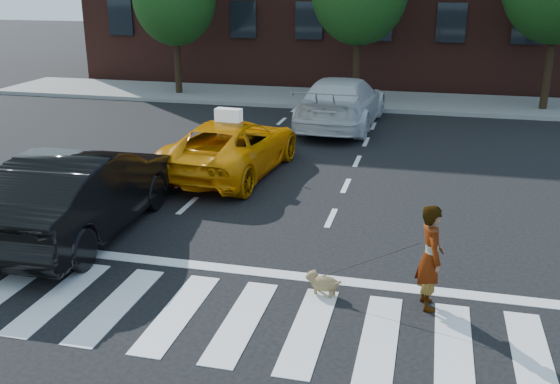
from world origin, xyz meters
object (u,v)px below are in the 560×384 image
Objects in this scene: taxi at (232,146)px; black_sedan at (83,192)px; white_suv at (342,102)px; woman at (431,257)px; dog at (322,282)px.

taxi is 4.76m from black_sedan.
taxi is 0.87× the size of white_suv.
white_suv reaches higher than woman.
black_sedan reaches higher than white_suv.
black_sedan reaches higher than woman.
white_suv is (1.95, 5.87, 0.14)m from taxi.
woman is (5.02, -5.90, 0.13)m from taxi.
dog is (1.45, -11.78, -0.63)m from white_suv.
woman is at bearing 135.18° from taxi.
woman is at bearing 166.46° from black_sedan.
black_sedan is 5.18m from dog.
black_sedan is 10.95m from white_suv.
taxi is 6.19m from white_suv.
black_sedan is 3.15× the size of woman.
taxi reaches higher than dog.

